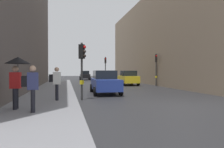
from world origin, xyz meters
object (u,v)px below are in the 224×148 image
Objects in this scene: traffic_light_far_median at (105,65)px; pedestrian_with_grey_backpack at (32,86)px; car_blue_van at (105,82)px; pedestrian_with_black_backpack at (56,81)px; car_dark_suv at (85,75)px; traffic_light_near_right at (82,61)px; car_yellow_taxi at (128,78)px; traffic_light_mid_street at (156,64)px; pedestrian_with_umbrella at (17,68)px.

traffic_light_far_median is 21.28m from pedestrian_with_grey_backpack.
pedestrian_with_black_backpack is at bearing -132.66° from car_blue_van.
car_blue_van is at bearing -91.64° from car_dark_suv.
traffic_light_near_right reaches higher than car_yellow_taxi.
traffic_light_mid_street reaches higher than pedestrian_with_grey_backpack.
car_dark_suv is at bearing 84.33° from traffic_light_near_right.
car_dark_suv is at bearing 103.92° from car_yellow_taxi.
traffic_light_near_right is 26.63m from car_dark_suv.
pedestrian_with_grey_backpack is (-4.15, -6.60, 0.29)m from car_blue_van.
traffic_light_mid_street is 0.86× the size of car_yellow_taxi.
pedestrian_with_umbrella is 1.21× the size of pedestrian_with_black_backpack.
traffic_light_mid_street is at bearing -61.30° from traffic_light_far_median.
traffic_light_far_median is at bearing 107.79° from car_yellow_taxi.
pedestrian_with_umbrella is at bearing -111.46° from traffic_light_far_median.
pedestrian_with_umbrella is (-9.32, -13.91, 0.96)m from car_yellow_taxi.
traffic_light_mid_street is 3.90m from car_yellow_taxi.
traffic_light_far_median is (-4.28, 7.82, 0.08)m from traffic_light_mid_street.
traffic_light_mid_street reaches higher than car_dark_suv.
traffic_light_far_median is (4.72, 16.41, 0.28)m from traffic_light_near_right.
car_yellow_taxi is 17.04m from pedestrian_with_grey_backpack.
traffic_light_mid_street is 0.97× the size of traffic_light_far_median.
pedestrian_with_umbrella reaches higher than car_dark_suv.
pedestrian_with_grey_backpack is (-6.91, -20.07, -1.45)m from traffic_light_far_median.
car_blue_van is (-7.05, -5.65, -1.66)m from traffic_light_mid_street.
car_blue_van is 2.41× the size of pedestrian_with_black_backpack.
traffic_light_far_median is 10.41m from car_dark_suv.
car_dark_suv is 23.52m from car_blue_van.
pedestrian_with_black_backpack is at bearing -123.86° from car_yellow_taxi.
traffic_light_mid_street is 2.08× the size of pedestrian_with_grey_backpack.
traffic_light_mid_street reaches higher than traffic_light_near_right.
traffic_light_far_median is 2.14× the size of pedestrian_with_grey_backpack.
car_yellow_taxi and car_blue_van have the same top height.
traffic_light_near_right is 1.91× the size of pedestrian_with_grey_backpack.
traffic_light_mid_street is 12.45m from traffic_light_near_right.
traffic_light_near_right is 17.08m from traffic_light_far_median.
pedestrian_with_umbrella is at bearing -100.60° from car_dark_suv.
pedestrian_with_grey_backpack is at bearing -48.77° from pedestrian_with_umbrella.
traffic_light_far_median reaches higher than car_yellow_taxi.
traffic_light_near_right is 0.89× the size of traffic_light_far_median.
pedestrian_with_grey_backpack is at bearing -120.94° from traffic_light_near_right.
pedestrian_with_black_backpack reaches higher than car_dark_suv.
traffic_light_near_right is 1.58× the size of pedestrian_with_umbrella.
pedestrian_with_black_backpack is (-4.08, -27.21, 0.29)m from car_dark_suv.
pedestrian_with_grey_backpack is at bearing -122.13° from car_blue_van.
car_blue_van is at bearing -101.61° from traffic_light_far_median.
car_dark_suv is 27.51m from pedestrian_with_black_backpack.
car_blue_van is (-4.50, -8.08, 0.00)m from car_yellow_taxi.
car_yellow_taxi is 15.90m from car_dark_suv.
traffic_light_mid_street reaches higher than car_blue_van.
pedestrian_with_umbrella is at bearing 131.23° from pedestrian_with_grey_backpack.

